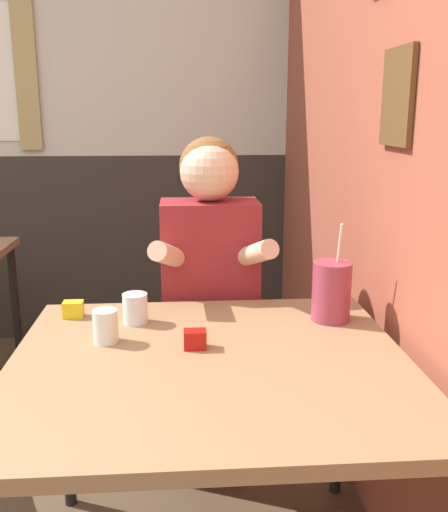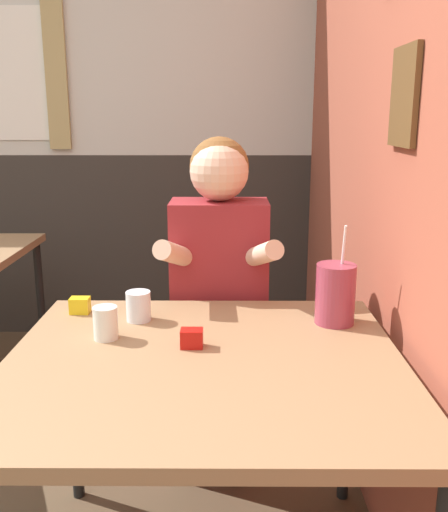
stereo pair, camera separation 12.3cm
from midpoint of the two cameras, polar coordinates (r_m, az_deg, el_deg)
The scene contains 9 objects.
brick_wall_right at distance 2.24m, azimuth 15.87°, elevation 13.96°, with size 0.08×4.40×2.70m.
back_wall at distance 3.49m, azimuth -14.05°, elevation 14.01°, with size 5.76×0.09×2.70m.
main_table at distance 1.50m, azimuth 0.41°, elevation -12.31°, with size 1.03×0.93×0.72m.
person_seated at distance 2.06m, azimuth 1.25°, elevation -4.93°, with size 0.42×0.40×1.26m.
cocktail_pitcher at distance 1.73m, azimuth 13.09°, elevation -3.73°, with size 0.12×0.12×0.30m.
glass_near_pitcher at distance 1.73m, azimuth -6.55°, elevation -5.03°, with size 0.07×0.07×0.09m.
glass_center at distance 1.61m, azimuth -9.62°, elevation -6.64°, with size 0.07×0.07×0.09m.
condiment_ketchup at distance 1.54m, azimuth -0.94°, elevation -8.26°, with size 0.06×0.04×0.05m.
condiment_mustard at distance 1.83m, azimuth -12.37°, elevation -4.87°, with size 0.06×0.04×0.05m.
Camera 2 is at (0.89, -0.96, 1.33)m, focal length 40.00 mm.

